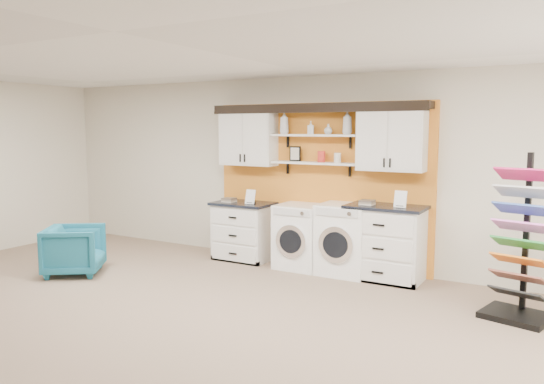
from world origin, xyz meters
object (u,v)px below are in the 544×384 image
Objects in this scene: washer at (301,236)px; sample_rack at (519,268)px; base_cabinet_right at (386,243)px; base_cabinet_left at (244,231)px; armchair at (75,250)px; dryer at (345,239)px.

sample_rack is at bearing -13.56° from washer.
base_cabinet_left is at bearing 180.00° from base_cabinet_right.
base_cabinet_left is 1.22× the size of armchair.
base_cabinet_right is 0.58× the size of sample_rack.
sample_rack reaches higher than base_cabinet_right.
base_cabinet_right reaches higher than washer.
base_cabinet_left is at bearing 179.88° from dryer.
washer is at bearing -0.19° from base_cabinet_left.
dryer is (0.68, 0.00, 0.03)m from washer.
armchair is (-3.86, -1.89, -0.16)m from base_cabinet_right.
dryer reaches higher than armchair.
base_cabinet_left is 0.88× the size of base_cabinet_right.
base_cabinet_right reaches higher than dryer.
base_cabinet_right is 0.58m from dryer.
washer is 1.24× the size of armchair.
washer is at bearing -89.17° from armchair.
base_cabinet_left is 2.48m from armchair.
base_cabinet_right is at bearing 0.33° from dryer.
dryer reaches higher than base_cabinet_left.
base_cabinet_left is 1.68m from dryer.
washer is 0.68m from dryer.
dryer is at bearing -0.12° from base_cabinet_left.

